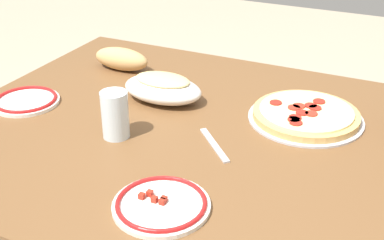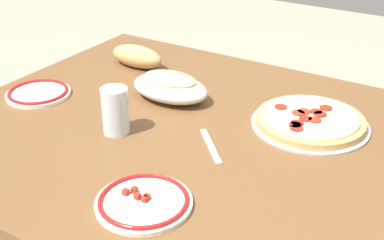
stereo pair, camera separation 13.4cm
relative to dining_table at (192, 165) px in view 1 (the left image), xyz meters
The scene contains 8 objects.
dining_table is the anchor object (origin of this frame).
pepperoni_pizza 0.34m from the dining_table, 36.10° to the left, with size 0.31×0.31×0.03m.
baked_pasta_dish 0.25m from the dining_table, 140.25° to the left, with size 0.24×0.15×0.08m.
water_glass 0.26m from the dining_table, 145.60° to the right, with size 0.07×0.07×0.12m, color silver.
side_plate_near 0.36m from the dining_table, 75.55° to the right, with size 0.20×0.20×0.02m.
side_plate_far 0.52m from the dining_table, behind, with size 0.19×0.19×0.02m.
bread_loaf 0.50m from the dining_table, 144.34° to the left, with size 0.20×0.08×0.07m, color tan.
fork_left 0.15m from the dining_table, 30.28° to the right, with size 0.17×0.02×0.01m, color #B7B7BC.
Camera 1 is at (0.51, -1.07, 1.41)m, focal length 48.19 mm.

